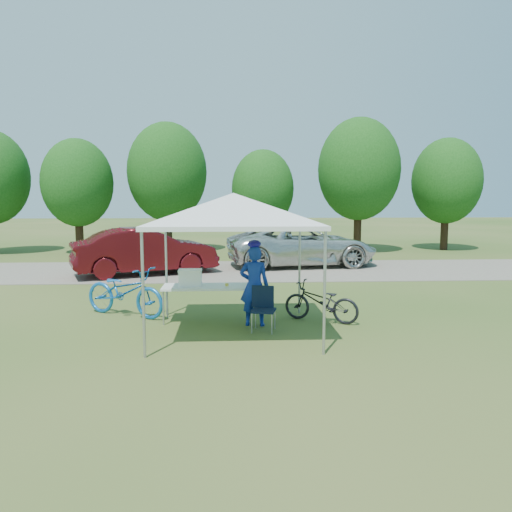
{
  "coord_description": "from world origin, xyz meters",
  "views": [
    {
      "loc": [
        -0.08,
        -9.62,
        2.68
      ],
      "look_at": [
        0.54,
        2.0,
        1.26
      ],
      "focal_mm": 35.0,
      "sensor_mm": 36.0,
      "label": 1
    }
  ],
  "objects": [
    {
      "name": "treeline",
      "position": [
        -0.29,
        14.05,
        3.53
      ],
      "size": [
        24.89,
        4.28,
        6.3
      ],
      "color": "#382314",
      "rests_on": "ground"
    },
    {
      "name": "minivan",
      "position": [
        2.65,
        9.07,
        0.8
      ],
      "size": [
        5.92,
        3.31,
        1.56
      ],
      "primitive_type": "imported",
      "rotation": [
        0.0,
        0.0,
        1.7
      ],
      "color": "silver",
      "rests_on": "gravel_strip"
    },
    {
      "name": "ice_cream_cup",
      "position": [
        -0.15,
        0.87,
        0.79
      ],
      "size": [
        0.08,
        0.08,
        0.06
      ],
      "primitive_type": "cylinder",
      "color": "yellow",
      "rests_on": "folding_table"
    },
    {
      "name": "cooler",
      "position": [
        -0.92,
        0.92,
        0.94
      ],
      "size": [
        0.49,
        0.34,
        0.36
      ],
      "color": "white",
      "rests_on": "folding_table"
    },
    {
      "name": "folding_table",
      "position": [
        -0.59,
        0.92,
        0.72
      ],
      "size": [
        1.85,
        0.77,
        0.76
      ],
      "color": "white",
      "rests_on": "ground"
    },
    {
      "name": "cyclist",
      "position": [
        0.42,
        0.48,
        0.83
      ],
      "size": [
        0.66,
        0.48,
        1.66
      ],
      "primitive_type": "imported",
      "rotation": [
        0.0,
        0.0,
        3.0
      ],
      "color": "navy",
      "rests_on": "ground"
    },
    {
      "name": "gravel_strip",
      "position": [
        0.0,
        8.0,
        0.01
      ],
      "size": [
        24.0,
        5.0,
        0.02
      ],
      "primitive_type": "cube",
      "color": "gray",
      "rests_on": "ground"
    },
    {
      "name": "canopy",
      "position": [
        0.0,
        0.0,
        2.65
      ],
      "size": [
        4.53,
        4.53,
        3.0
      ],
      "color": "#A5A5AA",
      "rests_on": "ground"
    },
    {
      "name": "folding_chair",
      "position": [
        0.58,
        0.13,
        0.52
      ],
      "size": [
        0.54,
        0.56,
        0.88
      ],
      "rotation": [
        0.0,
        0.0,
        -0.24
      ],
      "color": "black",
      "rests_on": "ground"
    },
    {
      "name": "sedan",
      "position": [
        -2.95,
        7.32,
        0.81
      ],
      "size": [
        5.05,
        3.32,
        1.57
      ],
      "primitive_type": "imported",
      "rotation": [
        0.0,
        0.0,
        1.95
      ],
      "color": "#540E13",
      "rests_on": "gravel_strip"
    },
    {
      "name": "bike_blue",
      "position": [
        -2.42,
        1.45,
        0.55
      ],
      "size": [
        2.2,
        1.67,
        1.11
      ],
      "primitive_type": "imported",
      "rotation": [
        0.0,
        0.0,
        1.06
      ],
      "color": "#1464B6",
      "rests_on": "ground"
    },
    {
      "name": "ground",
      "position": [
        0.0,
        0.0,
        0.0
      ],
      "size": [
        100.0,
        100.0,
        0.0
      ],
      "primitive_type": "plane",
      "color": "#2D5119",
      "rests_on": "ground"
    },
    {
      "name": "bike_dark",
      "position": [
        1.85,
        0.7,
        0.43
      ],
      "size": [
        1.71,
        1.3,
        0.86
      ],
      "primitive_type": "imported",
      "rotation": [
        0.0,
        0.0,
        -2.08
      ],
      "color": "black",
      "rests_on": "ground"
    }
  ]
}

